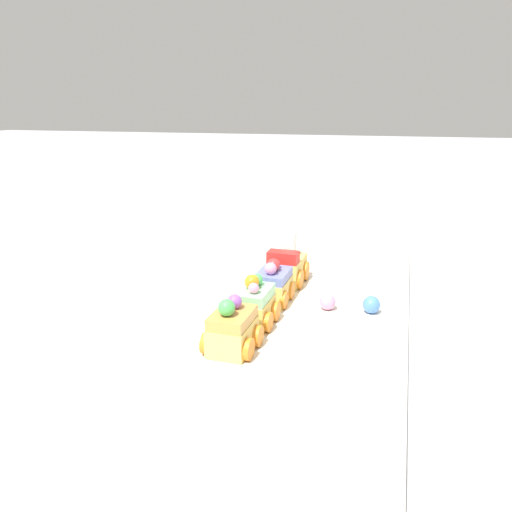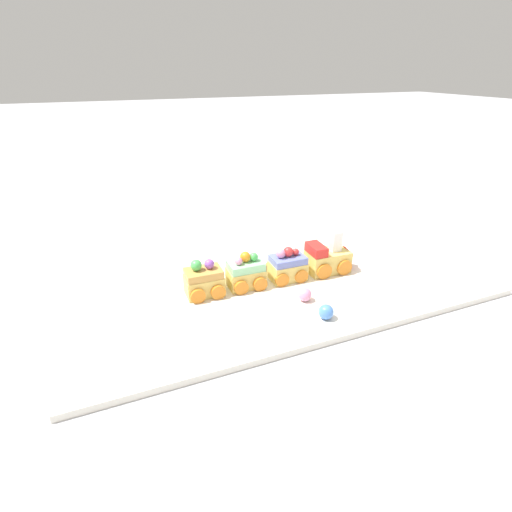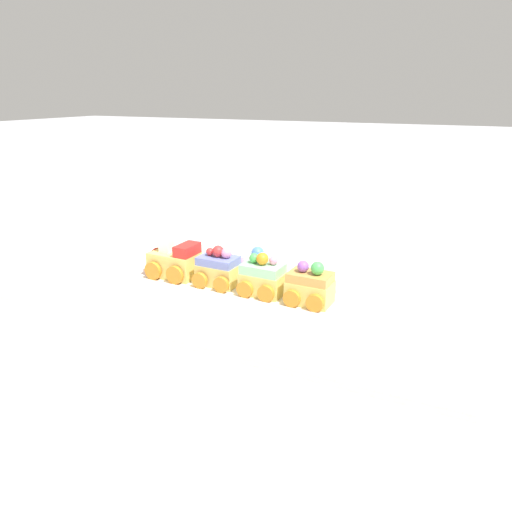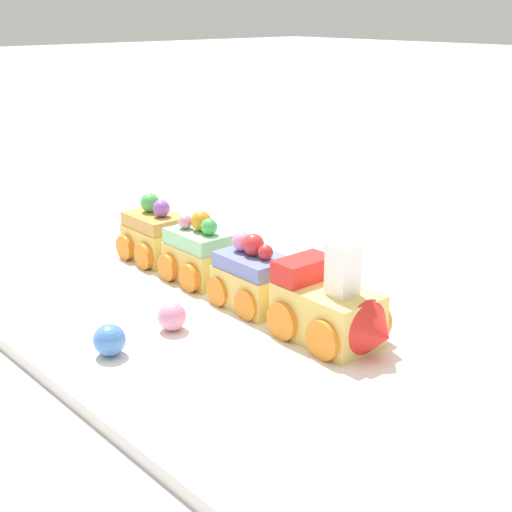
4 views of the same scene
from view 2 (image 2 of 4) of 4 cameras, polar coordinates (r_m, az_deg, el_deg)
ground_plane at (r=0.82m, az=2.99°, el=-4.28°), size 10.00×10.00×0.00m
display_board at (r=0.82m, az=3.00°, el=-3.91°), size 0.83×0.42×0.01m
cake_train_locomotive at (r=0.86m, az=10.53°, el=-0.29°), size 0.11×0.07×0.09m
cake_car_blueberry at (r=0.82m, az=4.42°, el=-1.48°), size 0.07×0.06×0.07m
cake_car_mint at (r=0.79m, az=-1.46°, el=-2.51°), size 0.07×0.06×0.07m
cake_car_caramel at (r=0.77m, az=-7.45°, el=-3.60°), size 0.07×0.06×0.07m
gumball_blue at (r=0.71m, az=9.98°, el=-7.86°), size 0.03×0.03×0.03m
gumball_pink at (r=0.75m, az=6.99°, el=-5.49°), size 0.03×0.03×0.03m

